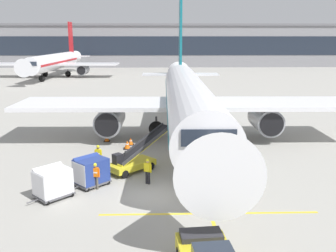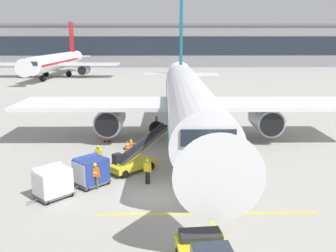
# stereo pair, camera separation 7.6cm
# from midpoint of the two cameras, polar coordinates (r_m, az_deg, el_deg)

# --- Properties ---
(ground_plane) EXTENTS (600.00, 600.00, 0.00)m
(ground_plane) POSITION_cam_midpoint_polar(r_m,az_deg,el_deg) (22.96, -2.56, -10.69)
(ground_plane) COLOR #9E9B93
(parked_airplane) EXTENTS (31.59, 41.81, 14.17)m
(parked_airplane) POSITION_cam_midpoint_polar(r_m,az_deg,el_deg) (34.79, 3.14, 4.19)
(parked_airplane) COLOR white
(parked_airplane) RESTS_ON ground
(belt_loader) EXTENTS (4.76, 4.55, 2.95)m
(belt_loader) POSITION_cam_midpoint_polar(r_m,az_deg,el_deg) (27.02, -5.13, -5.02)
(belt_loader) COLOR gold
(belt_loader) RESTS_ON ground
(baggage_cart_lead) EXTENTS (2.54, 2.55, 1.91)m
(baggage_cart_lead) POSITION_cam_midpoint_polar(r_m,az_deg,el_deg) (24.76, -11.64, -6.64)
(baggage_cart_lead) COLOR #515156
(baggage_cart_lead) RESTS_ON ground
(baggage_cart_second) EXTENTS (2.54, 2.55, 1.91)m
(baggage_cart_second) POSITION_cam_midpoint_polar(r_m,az_deg,el_deg) (23.49, -17.17, -8.09)
(baggage_cart_second) COLOR #515156
(baggage_cart_second) RESTS_ON ground
(ground_crew_by_loader) EXTENTS (0.55, 0.34, 1.74)m
(ground_crew_by_loader) POSITION_cam_midpoint_polar(r_m,az_deg,el_deg) (27.81, -10.51, -4.36)
(ground_crew_by_loader) COLOR #514C42
(ground_crew_by_loader) RESTS_ON ground
(ground_crew_by_carts) EXTENTS (0.51, 0.39, 1.74)m
(ground_crew_by_carts) POSITION_cam_midpoint_polar(r_m,az_deg,el_deg) (24.46, -3.06, -6.63)
(ground_crew_by_carts) COLOR black
(ground_crew_by_carts) RESTS_ON ground
(ground_crew_marshaller) EXTENTS (0.56, 0.30, 1.74)m
(ground_crew_marshaller) POSITION_cam_midpoint_polar(r_m,az_deg,el_deg) (24.04, -10.96, -7.24)
(ground_crew_marshaller) COLOR #514C42
(ground_crew_marshaller) RESTS_ON ground
(ground_crew_wingwalker) EXTENTS (0.56, 0.32, 1.74)m
(ground_crew_wingwalker) POSITION_cam_midpoint_polar(r_m,az_deg,el_deg) (24.93, -12.87, -6.57)
(ground_crew_wingwalker) COLOR #514C42
(ground_crew_wingwalker) RESTS_ON ground
(safety_cone_engine_keepout) EXTENTS (0.57, 0.57, 0.65)m
(safety_cone_engine_keepout) POSITION_cam_midpoint_polar(r_m,az_deg,el_deg) (33.54, -5.64, -2.34)
(safety_cone_engine_keepout) COLOR black
(safety_cone_engine_keepout) RESTS_ON ground
(safety_cone_wingtip) EXTENTS (0.56, 0.56, 0.64)m
(safety_cone_wingtip) POSITION_cam_midpoint_polar(r_m,az_deg,el_deg) (34.89, -9.24, -1.85)
(safety_cone_wingtip) COLOR black
(safety_cone_wingtip) RESTS_ON ground
(safety_cone_nose_mark) EXTENTS (0.65, 0.65, 0.74)m
(safety_cone_nose_mark) POSITION_cam_midpoint_polar(r_m,az_deg,el_deg) (32.37, -6.14, -2.86)
(safety_cone_nose_mark) COLOR black
(safety_cone_nose_mark) RESTS_ON ground
(apron_guidance_line_lead_in) EXTENTS (0.20, 110.00, 0.01)m
(apron_guidance_line_lead_in) POSITION_cam_midpoint_polar(r_m,az_deg,el_deg) (34.91, 3.27, -2.20)
(apron_guidance_line_lead_in) COLOR yellow
(apron_guidance_line_lead_in) RESTS_ON ground
(apron_guidance_line_stop_bar) EXTENTS (12.00, 0.20, 0.01)m
(apron_guidance_line_stop_bar) POSITION_cam_midpoint_polar(r_m,az_deg,el_deg) (21.02, 6.33, -13.14)
(apron_guidance_line_stop_bar) COLOR yellow
(apron_guidance_line_stop_bar) RESTS_ON ground
(terminal_building) EXTENTS (140.74, 14.90, 13.66)m
(terminal_building) POSITION_cam_midpoint_polar(r_m,az_deg,el_deg) (127.83, -3.58, 12.17)
(terminal_building) COLOR gray
(terminal_building) RESTS_ON ground
(distant_airplane) EXTENTS (30.42, 40.04, 13.54)m
(distant_airplane) POSITION_cam_midpoint_polar(r_m,az_deg,el_deg) (94.83, -16.76, 9.33)
(distant_airplane) COLOR white
(distant_airplane) RESTS_ON ground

